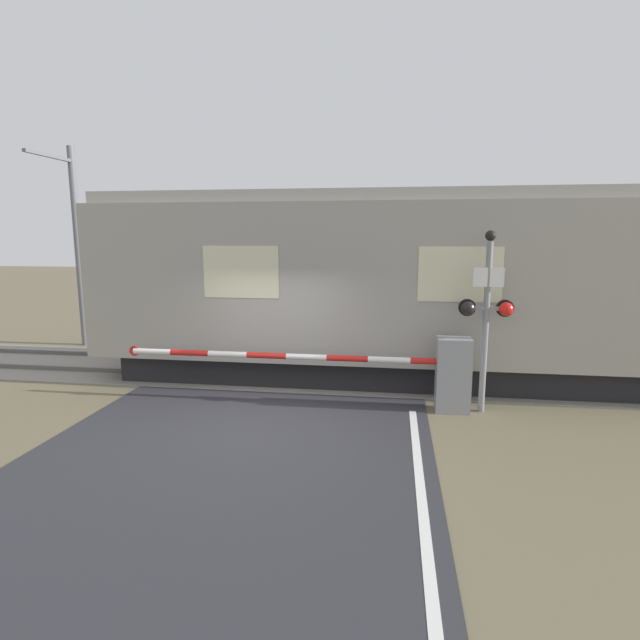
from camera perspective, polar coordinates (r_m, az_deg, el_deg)
name	(u,v)px	position (r m, az deg, el deg)	size (l,w,h in m)	color
ground_plane	(253,425)	(8.60, -7.69, -11.77)	(80.00, 80.00, 0.00)	#6B6047
track_bed	(292,371)	(11.63, -3.19, -5.87)	(36.00, 3.20, 0.13)	gray
train	(450,286)	(11.10, 14.63, 3.75)	(15.14, 3.11, 4.01)	black
crossing_barrier	(423,371)	(9.20, 11.70, -5.78)	(6.47, 0.44, 1.34)	gray
signal_post	(486,311)	(9.15, 18.49, 1.00)	(0.94, 0.26, 3.21)	gray
catenary_pole	(77,243)	(15.70, -26.05, 7.88)	(0.20, 1.90, 5.55)	slate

